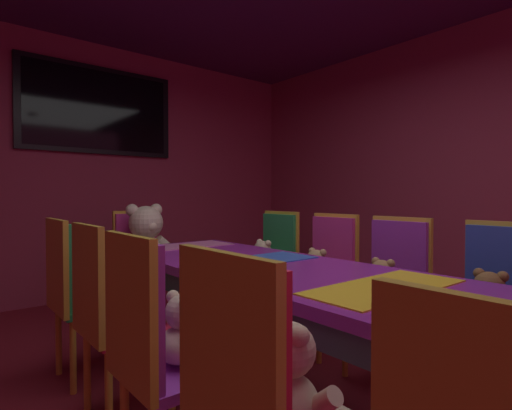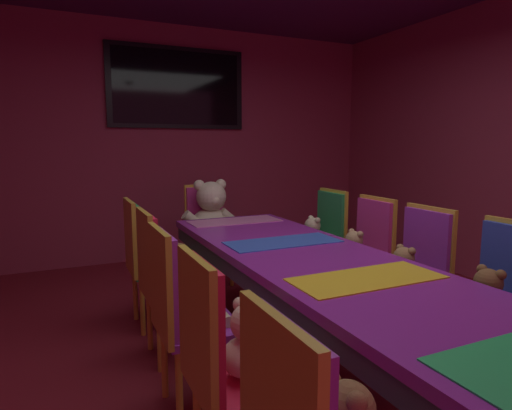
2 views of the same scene
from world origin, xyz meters
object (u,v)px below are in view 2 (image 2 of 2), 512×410
Objects in this scene: chair_right_1 at (505,292)px; teddy_left_2 at (203,301)px; chair_left_3 at (158,270)px; chair_right_3 at (368,247)px; chair_left_4 at (142,251)px; teddy_right_2 at (403,270)px; chair_left_2 at (176,302)px; teddy_right_1 at (486,298)px; teddy_right_4 at (312,235)px; chair_right_4 at (325,232)px; chair_right_2 at (419,265)px; teddy_left_1 at (251,345)px; teddy_left_3 at (181,268)px; teddy_left_4 at (161,252)px; wall_tv at (177,88)px; teddy_right_3 at (353,251)px; banquet_table at (318,272)px; chair_left_1 at (217,351)px; throne_chair at (207,223)px; king_teddy_bear at (212,214)px.

teddy_left_2 is at bearing -21.43° from chair_right_1.
chair_right_3 is (1.63, -0.04, 0.00)m from chair_left_3.
teddy_right_2 is at bearing -38.20° from chair_left_4.
chair_left_3 is (0.04, 0.60, 0.00)m from chair_left_2.
chair_right_1 is 0.14m from teddy_right_1.
teddy_right_1 is 1.00× the size of teddy_right_4.
teddy_right_1 is 0.32× the size of chair_right_3.
chair_right_4 reaches higher than teddy_right_4.
teddy_left_1 is at bearing 21.43° from chair_right_2.
teddy_left_3 is 0.33× the size of chair_right_3.
teddy_left_4 is 2.52m from wall_tv.
teddy_left_1 is 1.18m from teddy_left_3.
chair_left_2 is 1.63m from teddy_right_3.
teddy_left_2 is 0.31× the size of chair_left_3.
teddy_left_1 is 1.18× the size of teddy_left_4.
banquet_table is 3.12× the size of chair_right_4.
teddy_right_1 is at bearing -23.45° from teddy_left_2.
chair_left_1 is 0.60× the size of wall_tv.
chair_right_2 is at bearing 21.45° from throne_chair.
teddy_left_4 is at bearing -49.75° from chair_right_1.
chair_left_2 is at bearing -98.47° from teddy_left_4.
teddy_right_4 is at bearing -90.30° from teddy_right_1.
teddy_left_1 reaches higher than teddy_right_4.
teddy_left_4 is (0.02, 1.74, -0.02)m from teddy_left_1.
chair_right_2 is at bearing 0.14° from chair_left_2.
chair_left_2 is 2.23m from throne_chair.
chair_left_1 and chair_left_3 have the same top height.
chair_left_2 is at bearing 91.10° from chair_left_1.
chair_right_1 is 1.75m from chair_right_4.
chair_left_3 is 1.00× the size of chair_right_4.
teddy_left_2 is (0.13, 0.58, -0.02)m from chair_left_1.
chair_right_1 reaches higher than teddy_left_1.
chair_right_4 is (0.15, 1.75, 0.01)m from teddy_right_1.
chair_left_1 is 1.58× the size of king_teddy_bear.
chair_right_2 is 3.51m from wall_tv.
teddy_left_1 is at bearing -100.52° from wall_tv.
teddy_right_3 is at bearing -1.67° from chair_left_3.
king_teddy_bear is (-0.69, 1.34, 0.13)m from teddy_right_3.
teddy_right_3 is 3.01m from wall_tv.
teddy_left_1 is 1.60m from chair_right_2.
teddy_left_2 is at bearing 20.09° from chair_right_3.
chair_left_1 reaches higher than teddy_right_3.
chair_right_1 is (1.65, -0.02, 0.00)m from chair_left_1.
teddy_right_2 is 2.01m from king_teddy_bear.
teddy_left_2 is 1.36m from teddy_right_2.
teddy_left_1 is 0.34× the size of chair_right_4.
teddy_left_2 is at bearing -18.63° from throne_chair.
teddy_right_4 is 1.02m from king_teddy_bear.
teddy_left_3 is (0.02, 1.18, -0.00)m from teddy_left_1.
chair_left_2 and chair_right_4 have the same top height.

